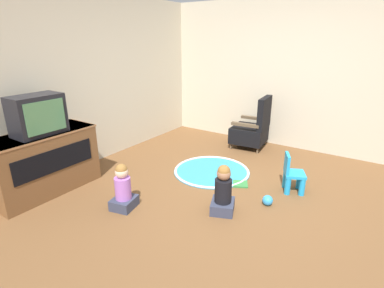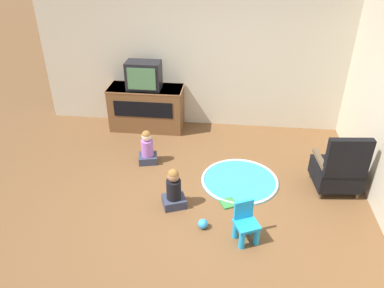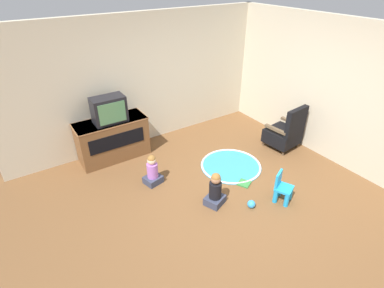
% 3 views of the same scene
% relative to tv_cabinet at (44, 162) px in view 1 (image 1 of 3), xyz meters
% --- Properties ---
extents(ground_plane, '(30.00, 30.00, 0.00)m').
position_rel_tv_cabinet_xyz_m(ground_plane, '(1.09, -2.22, -0.40)').
color(ground_plane, brown).
extents(wall_back, '(5.45, 0.12, 2.54)m').
position_rel_tv_cabinet_xyz_m(wall_back, '(0.82, 0.35, 0.87)').
color(wall_back, beige).
rests_on(wall_back, ground_plane).
extents(wall_right, '(0.12, 5.62, 2.54)m').
position_rel_tv_cabinet_xyz_m(wall_right, '(3.49, -2.40, 0.87)').
color(wall_right, beige).
rests_on(wall_right, ground_plane).
extents(tv_cabinet, '(1.31, 0.55, 0.78)m').
position_rel_tv_cabinet_xyz_m(tv_cabinet, '(0.00, 0.00, 0.00)').
color(tv_cabinet, brown).
rests_on(tv_cabinet, ground_plane).
extents(television, '(0.58, 0.35, 0.48)m').
position_rel_tv_cabinet_xyz_m(television, '(0.00, -0.05, 0.62)').
color(television, black).
rests_on(television, tv_cabinet).
extents(black_armchair, '(0.64, 0.64, 0.93)m').
position_rel_tv_cabinet_xyz_m(black_armchair, '(3.01, -1.56, -0.06)').
color(black_armchair, brown).
rests_on(black_armchair, ground_plane).
extents(yellow_kid_chair, '(0.34, 0.34, 0.51)m').
position_rel_tv_cabinet_xyz_m(yellow_kid_chair, '(1.75, -2.65, -0.19)').
color(yellow_kid_chair, '#1E99DB').
rests_on(yellow_kid_chair, ground_plane).
extents(play_mat, '(1.13, 1.13, 0.04)m').
position_rel_tv_cabinet_xyz_m(play_mat, '(1.69, -1.49, -0.39)').
color(play_mat, teal).
rests_on(play_mat, ground_plane).
extents(child_watching_left, '(0.37, 0.35, 0.58)m').
position_rel_tv_cabinet_xyz_m(child_watching_left, '(0.83, -2.14, -0.15)').
color(child_watching_left, '#33384C').
rests_on(child_watching_left, ground_plane).
extents(child_watching_center, '(0.33, 0.30, 0.56)m').
position_rel_tv_cabinet_xyz_m(child_watching_center, '(0.25, -1.14, -0.16)').
color(child_watching_center, '#33384C').
rests_on(child_watching_center, ground_plane).
extents(toy_ball, '(0.12, 0.12, 0.12)m').
position_rel_tv_cabinet_xyz_m(toy_ball, '(1.24, -2.52, -0.34)').
color(toy_ball, '#3399E5').
rests_on(toy_ball, ground_plane).
extents(book, '(0.26, 0.26, 0.02)m').
position_rel_tv_cabinet_xyz_m(book, '(1.54, -2.03, -0.39)').
color(book, '#337F3D').
rests_on(book, ground_plane).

